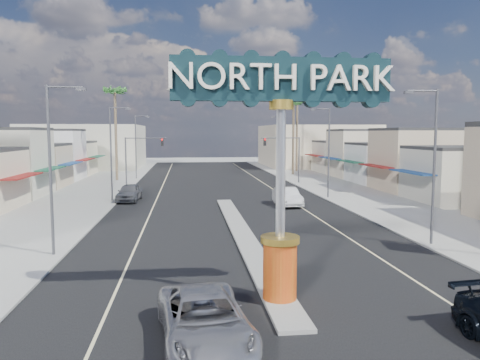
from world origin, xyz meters
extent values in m
plane|color=gray|center=(0.00, 30.00, 0.00)|extent=(160.00, 160.00, 0.00)
cube|color=black|center=(0.00, 30.00, 0.01)|extent=(20.00, 120.00, 0.01)
cube|color=gray|center=(0.00, 14.00, 0.08)|extent=(1.30, 30.00, 0.16)
cube|color=gray|center=(-14.00, 30.00, 0.06)|extent=(8.00, 120.00, 0.12)
cube|color=gray|center=(14.00, 30.00, 0.06)|extent=(8.00, 120.00, 0.12)
cube|color=beige|center=(-24.00, 43.00, 3.00)|extent=(12.00, 42.00, 6.00)
cube|color=#B7B29E|center=(24.00, 43.00, 3.00)|extent=(12.00, 42.00, 6.00)
cube|color=#B7B29E|center=(-22.00, 75.00, 4.00)|extent=(20.00, 20.00, 8.00)
cube|color=beige|center=(22.00, 75.00, 4.00)|extent=(20.00, 20.00, 8.00)
cylinder|color=red|center=(0.00, 2.00, 1.26)|extent=(1.30, 1.30, 2.20)
cylinder|color=gold|center=(0.00, 2.00, 2.49)|extent=(1.50, 1.50, 0.25)
cylinder|color=#B7B7BC|center=(0.00, 2.00, 5.01)|extent=(0.36, 0.36, 4.80)
cylinder|color=gold|center=(0.00, 2.00, 7.58)|extent=(0.90, 0.90, 0.35)
cube|color=black|center=(0.00, 2.00, 8.51)|extent=(8.20, 0.50, 1.60)
cylinder|color=#47474C|center=(-11.00, 44.00, 3.00)|extent=(0.18, 0.18, 6.00)
cylinder|color=#47474C|center=(-8.50, 44.00, 5.90)|extent=(5.00, 0.12, 0.12)
cube|color=black|center=(-6.50, 44.00, 5.40)|extent=(0.32, 0.32, 1.00)
sphere|color=red|center=(-6.50, 43.82, 5.72)|extent=(0.22, 0.22, 0.22)
cylinder|color=#47474C|center=(11.00, 44.00, 3.00)|extent=(0.18, 0.18, 6.00)
cylinder|color=#47474C|center=(8.50, 44.00, 5.90)|extent=(5.00, 0.12, 0.12)
cube|color=black|center=(6.50, 44.00, 5.40)|extent=(0.32, 0.32, 1.00)
sphere|color=red|center=(6.50, 43.82, 5.72)|extent=(0.22, 0.22, 0.22)
cylinder|color=#47474C|center=(-10.60, 10.00, 4.50)|extent=(0.16, 0.16, 9.00)
cylinder|color=#47474C|center=(-9.70, 10.00, 8.90)|extent=(1.80, 0.10, 0.10)
cube|color=#47474C|center=(-8.90, 10.00, 8.80)|extent=(0.50, 0.22, 0.15)
cylinder|color=#47474C|center=(-10.60, 30.00, 4.50)|extent=(0.16, 0.16, 9.00)
cylinder|color=#47474C|center=(-9.70, 30.00, 8.90)|extent=(1.80, 0.10, 0.10)
cube|color=#47474C|center=(-8.90, 30.00, 8.80)|extent=(0.50, 0.22, 0.15)
cylinder|color=#47474C|center=(-10.60, 52.00, 4.50)|extent=(0.16, 0.16, 9.00)
cylinder|color=#47474C|center=(-9.70, 52.00, 8.90)|extent=(1.80, 0.10, 0.10)
cube|color=#47474C|center=(-8.90, 52.00, 8.80)|extent=(0.50, 0.22, 0.15)
cylinder|color=#47474C|center=(10.60, 10.00, 4.50)|extent=(0.16, 0.16, 9.00)
cylinder|color=#47474C|center=(9.70, 10.00, 8.90)|extent=(1.80, 0.10, 0.10)
cube|color=#47474C|center=(8.90, 10.00, 8.80)|extent=(0.50, 0.22, 0.15)
cylinder|color=#47474C|center=(10.60, 30.00, 4.50)|extent=(0.16, 0.16, 9.00)
cylinder|color=#47474C|center=(9.70, 30.00, 8.90)|extent=(1.80, 0.10, 0.10)
cube|color=#47474C|center=(8.90, 30.00, 8.80)|extent=(0.50, 0.22, 0.15)
cylinder|color=#47474C|center=(10.60, 52.00, 4.50)|extent=(0.16, 0.16, 9.00)
cylinder|color=#47474C|center=(9.70, 52.00, 8.90)|extent=(1.80, 0.10, 0.10)
cube|color=#47474C|center=(8.90, 52.00, 8.80)|extent=(0.50, 0.22, 0.15)
cylinder|color=brown|center=(-13.00, 50.00, 6.00)|extent=(0.36, 0.36, 12.00)
cylinder|color=brown|center=(13.00, 56.00, 5.50)|extent=(0.36, 0.36, 11.00)
cylinder|color=brown|center=(15.00, 62.00, 6.50)|extent=(0.36, 0.36, 13.00)
imported|color=#A2A1A6|center=(-3.03, -1.29, 0.79)|extent=(3.26, 5.97, 1.59)
imported|color=slate|center=(-9.00, 30.28, 0.84)|extent=(2.44, 5.10, 1.68)
imported|color=silver|center=(5.50, 25.81, 0.81)|extent=(2.00, 5.03, 1.63)
camera|label=1|loc=(-3.54, -15.28, 6.54)|focal=35.00mm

